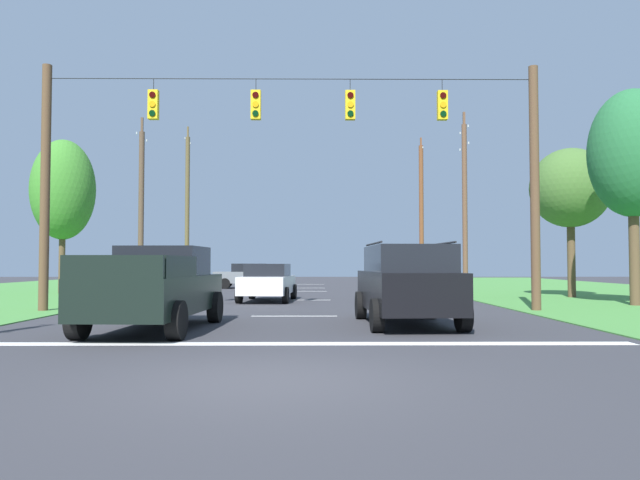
% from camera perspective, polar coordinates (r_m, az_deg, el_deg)
% --- Properties ---
extents(ground_plane, '(120.00, 120.00, 0.00)m').
position_cam_1_polar(ground_plane, '(8.15, -4.85, -13.14)').
color(ground_plane, '#333338').
extents(stop_bar_stripe, '(13.51, 0.45, 0.01)m').
position_cam_1_polar(stop_bar_stripe, '(11.69, -3.49, -9.80)').
color(stop_bar_stripe, white).
rests_on(stop_bar_stripe, ground).
extents(lane_dash_0, '(2.50, 0.15, 0.01)m').
position_cam_1_polar(lane_dash_0, '(17.65, -2.46, -7.23)').
color(lane_dash_0, white).
rests_on(lane_dash_0, ground).
extents(lane_dash_1, '(2.50, 0.15, 0.01)m').
position_cam_1_polar(lane_dash_1, '(25.23, -1.86, -5.72)').
color(lane_dash_1, white).
rests_on(lane_dash_1, ground).
extents(lane_dash_2, '(2.50, 0.15, 0.01)m').
position_cam_1_polar(lane_dash_2, '(32.99, -1.54, -4.89)').
color(lane_dash_2, white).
rests_on(lane_dash_2, ground).
extents(lane_dash_3, '(2.50, 0.15, 0.01)m').
position_cam_1_polar(lane_dash_3, '(37.36, -1.41, -4.58)').
color(lane_dash_3, white).
rests_on(lane_dash_3, ground).
extents(lane_dash_4, '(2.50, 0.15, 0.01)m').
position_cam_1_polar(lane_dash_4, '(43.77, -1.27, -4.23)').
color(lane_dash_4, white).
rests_on(lane_dash_4, ground).
extents(overhead_signal_span, '(16.17, 0.31, 8.00)m').
position_cam_1_polar(overhead_signal_span, '(19.59, -2.63, 6.45)').
color(overhead_signal_span, brown).
rests_on(overhead_signal_span, ground).
extents(pickup_truck, '(2.48, 5.48, 1.95)m').
position_cam_1_polar(pickup_truck, '(14.54, -15.23, -4.42)').
color(pickup_truck, black).
rests_on(pickup_truck, ground).
extents(suv_black, '(2.35, 4.87, 2.05)m').
position_cam_1_polar(suv_black, '(15.22, 8.24, -4.02)').
color(suv_black, black).
rests_on(suv_black, ground).
extents(distant_car_crossing_white, '(2.27, 4.42, 1.52)m').
position_cam_1_polar(distant_car_crossing_white, '(24.55, -4.98, -3.97)').
color(distant_car_crossing_white, silver).
rests_on(distant_car_crossing_white, ground).
extents(distant_car_oncoming, '(4.40, 2.23, 1.52)m').
position_cam_1_polar(distant_car_oncoming, '(37.33, -6.73, -3.36)').
color(distant_car_oncoming, slate).
rests_on(distant_car_oncoming, ground).
extents(utility_pole_mid_right, '(0.27, 1.91, 9.58)m').
position_cam_1_polar(utility_pole_mid_right, '(32.68, 13.59, 3.57)').
color(utility_pole_mid_right, brown).
rests_on(utility_pole_mid_right, ground).
extents(utility_pole_far_right, '(0.34, 1.70, 11.09)m').
position_cam_1_polar(utility_pole_far_right, '(46.08, 9.61, 2.57)').
color(utility_pole_far_right, brown).
rests_on(utility_pole_far_right, ground).
extents(utility_pole_mid_left, '(0.30, 1.99, 9.56)m').
position_cam_1_polar(utility_pole_mid_left, '(34.25, -16.63, 2.93)').
color(utility_pole_mid_left, brown).
rests_on(utility_pole_mid_left, ground).
extents(utility_pole_far_left, '(0.32, 1.98, 11.77)m').
position_cam_1_polar(utility_pole_far_left, '(45.81, -12.50, 2.97)').
color(utility_pole_far_left, brown).
rests_on(utility_pole_far_left, ground).
extents(tree_roadside_right, '(3.08, 3.08, 7.89)m').
position_cam_1_polar(tree_roadside_right, '(24.78, 27.55, 7.25)').
color(tree_roadside_right, brown).
rests_on(tree_roadside_right, ground).
extents(tree_roadside_far_right, '(3.52, 3.52, 6.70)m').
position_cam_1_polar(tree_roadside_far_right, '(29.23, 22.67, 4.54)').
color(tree_roadside_far_right, brown).
rests_on(tree_roadside_far_right, ground).
extents(tree_roadside_left, '(3.17, 3.17, 7.86)m').
position_cam_1_polar(tree_roadside_left, '(33.36, -23.22, 4.38)').
color(tree_roadside_left, brown).
rests_on(tree_roadside_left, ground).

